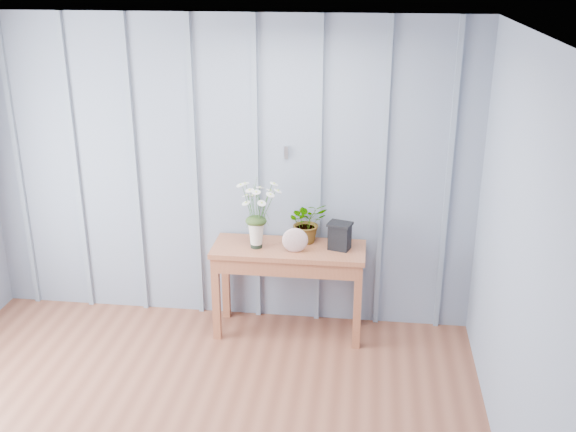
# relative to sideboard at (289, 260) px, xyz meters

# --- Properties ---
(room_shell) EXTENTS (4.00, 4.50, 2.50)m
(room_shell) POSITION_rel_sideboard_xyz_m (-0.54, -1.08, 1.35)
(room_shell) COLOR gray
(room_shell) RESTS_ON ground
(sideboard) EXTENTS (1.20, 0.45, 0.75)m
(sideboard) POSITION_rel_sideboard_xyz_m (0.00, 0.00, 0.00)
(sideboard) COLOR brown
(sideboard) RESTS_ON ground
(daisy_vase) EXTENTS (0.40, 0.31, 0.57)m
(daisy_vase) POSITION_rel_sideboard_xyz_m (-0.25, -0.03, 0.47)
(daisy_vase) COLOR black
(daisy_vase) RESTS_ON sideboard
(spider_plant) EXTENTS (0.38, 0.36, 0.34)m
(spider_plant) POSITION_rel_sideboard_xyz_m (0.13, 0.13, 0.28)
(spider_plant) COLOR #243C16
(spider_plant) RESTS_ON sideboard
(felt_disc_vessel) EXTENTS (0.20, 0.07, 0.20)m
(felt_disc_vessel) POSITION_rel_sideboard_xyz_m (0.06, -0.09, 0.21)
(felt_disc_vessel) COLOR #8F505C
(felt_disc_vessel) RESTS_ON sideboard
(carved_box) EXTENTS (0.21, 0.18, 0.22)m
(carved_box) POSITION_rel_sideboard_xyz_m (0.40, 0.01, 0.23)
(carved_box) COLOR black
(carved_box) RESTS_ON sideboard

